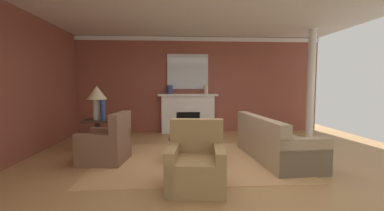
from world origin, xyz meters
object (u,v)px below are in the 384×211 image
Objects in this scene: coffee_table at (195,143)px; vase_mantel_left at (170,90)px; armchair_near_window at (107,146)px; table_lamp at (97,96)px; sofa at (274,144)px; armchair_facing_fireplace at (196,166)px; vase_on_side_table at (103,110)px; mantel_mirror at (188,72)px; side_table at (98,133)px; fireplace at (188,114)px; vase_mantel_right at (206,90)px.

vase_mantel_left is (-0.54, 2.82, 0.99)m from coffee_table.
table_lamp is (-0.42, 0.87, 0.92)m from armchair_near_window.
vase_mantel_left reaches higher than table_lamp.
armchair_facing_fireplace is at bearing -142.45° from sofa.
vase_on_side_table is at bearing 158.85° from coffee_table.
coffee_table is at bearing 86.61° from armchair_facing_fireplace.
mantel_mirror reaches higher than armchair_near_window.
armchair_facing_fireplace is 1.36× the size of side_table.
vase_on_side_table is at bearing 132.41° from armchair_facing_fireplace.
vase_on_side_table reaches higher than coffee_table.
mantel_mirror is 3.33m from side_table.
fireplace reaches higher than armchair_near_window.
coffee_table is 2.27m from side_table.
table_lamp is 2.78× the size of vase_mantel_right.
table_lamp is at bearing -134.82° from mantel_mirror.
vase_on_side_table is at bearing -124.20° from vase_mantel_left.
coffee_table is at bearing -22.61° from side_table.
armchair_near_window and armchair_facing_fireplace have the same top height.
vase_mantel_right is (-1.00, 2.85, 1.03)m from sofa.
fireplace is 1.80× the size of coffee_table.
vase_mantel_left is (1.56, 1.95, 0.10)m from table_lamp.
sofa is 2.27× the size of armchair_near_window.
side_table is at bearing 157.39° from coffee_table.
coffee_table is 2.25× the size of vase_on_side_table.
coffee_table is at bearing 0.03° from armchair_near_window.
side_table is at bearing 166.12° from sofa.
armchair_facing_fireplace is 1.27× the size of table_lamp.
armchair_near_window reaches higher than coffee_table.
vase_mantel_right is at bearing 109.29° from sofa.
sofa is 2.27× the size of armchair_facing_fireplace.
table_lamp reaches higher than side_table.
table_lamp is 3.30m from vase_mantel_right.
vase_on_side_table is (-1.96, -2.24, -0.95)m from mantel_mirror.
fireplace is 0.84× the size of sofa.
sofa is 2.87× the size of table_lamp.
vase_on_side_table reaches higher than side_table.
vase_mantel_right is at bearing -17.18° from mantel_mirror.
vase_mantel_right is at bearing 36.29° from side_table.
sofa is 3.88m from table_lamp.
sofa is at bearing -61.92° from fireplace.
side_table is (-2.09, 0.87, 0.06)m from coffee_table.
fireplace is 2.40× the size of table_lamp.
armchair_facing_fireplace is (1.60, -1.29, 0.00)m from armchair_near_window.
vase_mantel_right is (0.55, -0.05, 0.76)m from fireplace.
sofa is 3.69m from vase_mantel_left.
armchair_facing_fireplace is (-1.64, -1.26, 0.01)m from sofa.
mantel_mirror is 3.78m from armchair_near_window.
side_table is at bearing 180.00° from table_lamp.
armchair_near_window is at bearing -179.97° from coffee_table.
vase_on_side_table is (-1.41, -2.07, -0.40)m from vase_mantel_left.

